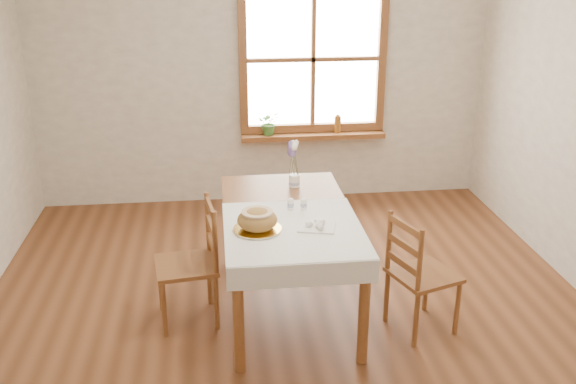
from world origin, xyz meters
name	(u,v)px	position (x,y,z in m)	size (l,w,h in m)	color
ground	(293,327)	(0.00, 0.00, 0.00)	(5.00, 5.00, 0.00)	brown
room_walls	(294,85)	(0.00, 0.00, 1.71)	(4.60, 5.10, 2.65)	white
window	(313,59)	(0.50, 2.47, 1.45)	(1.46, 0.08, 1.46)	brown
window_sill	(313,136)	(0.50, 2.40, 0.69)	(1.46, 0.20, 0.05)	brown
dining_table	(288,223)	(0.00, 0.30, 0.66)	(0.90, 1.60, 0.75)	brown
table_linen	(293,229)	(0.00, 0.00, 0.76)	(0.91, 0.99, 0.01)	white
chair_left	(186,263)	(-0.72, 0.19, 0.44)	(0.41, 0.43, 0.89)	brown
chair_right	(424,273)	(0.88, -0.10, 0.43)	(0.40, 0.42, 0.85)	brown
bread_plate	(257,229)	(-0.24, -0.01, 0.77)	(0.31, 0.31, 0.02)	white
bread_loaf	(257,218)	(-0.24, -0.01, 0.85)	(0.26, 0.26, 0.14)	#AA7F3C
egg_napkin	(317,227)	(0.15, -0.01, 0.77)	(0.24, 0.20, 0.01)	white
eggs	(317,223)	(0.15, -0.01, 0.79)	(0.18, 0.17, 0.04)	white
salt_shaker	(291,204)	(0.02, 0.32, 0.80)	(0.05, 0.05, 0.09)	white
pepper_shaker	(304,204)	(0.11, 0.31, 0.80)	(0.04, 0.04, 0.08)	white
flower_vase	(294,182)	(0.10, 0.78, 0.80)	(0.09, 0.09, 0.09)	white
lavender_bouquet	(294,158)	(0.10, 0.78, 0.99)	(0.15, 0.15, 0.28)	#6E5597
potted_plant	(269,126)	(0.05, 2.40, 0.81)	(0.22, 0.24, 0.19)	#3B6D2B
amber_bottle	(338,123)	(0.75, 2.40, 0.81)	(0.07, 0.07, 0.19)	#9D5D1D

